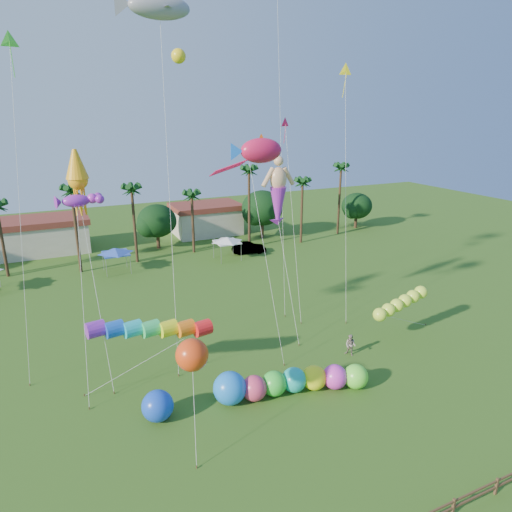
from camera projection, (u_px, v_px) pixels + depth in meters
name	position (u px, v px, depth m)	size (l,w,h in m)	color
ground	(330.00, 454.00, 26.05)	(160.00, 160.00, 0.00)	#285116
tree_line	(177.00, 219.00, 64.17)	(69.46, 8.91, 11.00)	#3A2819
buildings_row	(122.00, 230.00, 67.35)	(35.00, 7.00, 4.00)	beige
tent_row	(116.00, 252.00, 54.15)	(31.00, 4.00, 0.60)	white
car_b	(249.00, 248.00, 62.79)	(1.61, 4.62, 1.52)	#4C4C54
spectator_b	(350.00, 345.00, 36.35)	(0.86, 0.67, 1.77)	gray
caterpillar_inflatable	(286.00, 382.00, 31.27)	(10.92, 4.31, 2.24)	#DB3964
blue_ball	(158.00, 406.00, 28.65)	(2.01, 2.01, 2.01)	blue
rainbow_tube	(174.00, 334.00, 32.23)	(10.58, 1.27, 4.25)	red
green_worm	(380.00, 315.00, 37.54)	(9.46, 1.65, 3.38)	#CCFA37
orange_ball_kite	(192.00, 355.00, 25.02)	(2.10, 2.93, 6.83)	red
merman_kite	(278.00, 196.00, 39.02)	(2.71, 6.09, 14.63)	#E0AC7F
fish_kite	(261.00, 151.00, 34.14)	(5.23, 5.85, 16.92)	#CD1646
shark_kite	(159.00, 7.00, 32.69)	(6.34, 8.59, 26.91)	gray
squid_kite	(78.00, 180.00, 31.30)	(1.85, 5.79, 16.36)	#FFA714
lobster_kite	(76.00, 201.00, 30.55)	(3.50, 6.17, 13.56)	purple
delta_kite_red	(286.00, 128.00, 40.59)	(1.09, 4.64, 18.22)	#DD184D
delta_kite_yellow	(345.00, 74.00, 40.38)	(2.58, 5.16, 22.81)	yellow
delta_kite_green	(10.00, 47.00, 29.14)	(2.63, 3.49, 23.63)	#48E636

